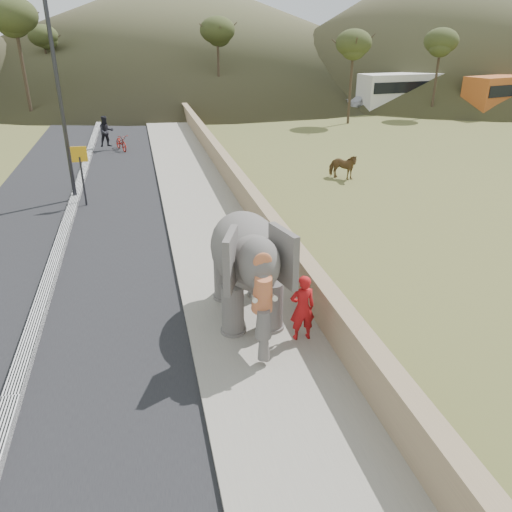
{
  "coord_description": "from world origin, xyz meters",
  "views": [
    {
      "loc": [
        -2.21,
        -7.91,
        6.47
      ],
      "look_at": [
        0.2,
        2.34,
        1.7
      ],
      "focal_mm": 35.0,
      "sensor_mm": 36.0,
      "label": 1
    }
  ],
  "objects_px": {
    "lamppost": "(65,77)",
    "cow": "(342,167)",
    "elephant_and_man": "(247,264)",
    "motorcyclist": "(114,137)"
  },
  "relations": [
    {
      "from": "cow",
      "to": "motorcyclist",
      "type": "distance_m",
      "value": 13.89
    },
    {
      "from": "cow",
      "to": "elephant_and_man",
      "type": "bearing_deg",
      "value": -170.31
    },
    {
      "from": "elephant_and_man",
      "to": "cow",
      "type": "bearing_deg",
      "value": 58.01
    },
    {
      "from": "elephant_and_man",
      "to": "motorcyclist",
      "type": "bearing_deg",
      "value": 100.16
    },
    {
      "from": "lamppost",
      "to": "cow",
      "type": "xyz_separation_m",
      "value": [
        11.78,
        0.49,
        -4.27
      ]
    },
    {
      "from": "cow",
      "to": "motorcyclist",
      "type": "bearing_deg",
      "value": 92.02
    },
    {
      "from": "lamppost",
      "to": "cow",
      "type": "distance_m",
      "value": 12.54
    },
    {
      "from": "cow",
      "to": "elephant_and_man",
      "type": "relative_size",
      "value": 0.39
    },
    {
      "from": "lamppost",
      "to": "cow",
      "type": "bearing_deg",
      "value": 2.39
    },
    {
      "from": "lamppost",
      "to": "cow",
      "type": "relative_size",
      "value": 5.59
    }
  ]
}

